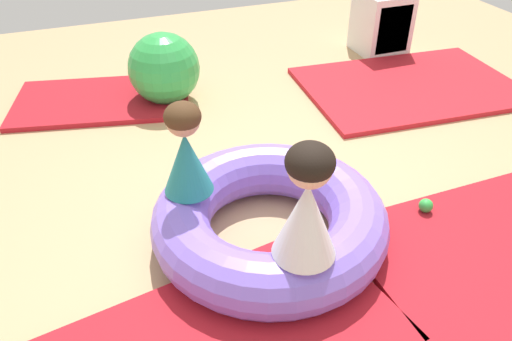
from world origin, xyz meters
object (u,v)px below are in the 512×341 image
object	(u,v)px
exercise_ball_large	(164,69)
child_in_white	(307,204)
inflatable_cushion	(270,219)
storage_cube	(383,23)
play_ball_green	(426,205)
child_in_teal	(186,150)

from	to	relation	value
exercise_ball_large	child_in_white	bearing A→B (deg)	-86.29
exercise_ball_large	inflatable_cushion	bearing A→B (deg)	-85.14
child_in_white	exercise_ball_large	size ratio (longest dim) A/B	0.99
storage_cube	play_ball_green	bearing A→B (deg)	-116.22
inflatable_cushion	exercise_ball_large	xyz separation A→B (m)	(-0.15, 1.82, 0.13)
play_ball_green	storage_cube	bearing A→B (deg)	63.78
child_in_white	play_ball_green	bearing A→B (deg)	90.77
storage_cube	child_in_teal	bearing A→B (deg)	-141.02
child_in_teal	exercise_ball_large	bearing A→B (deg)	9.68
child_in_teal	storage_cube	distance (m)	3.06
inflatable_cushion	exercise_ball_large	world-z (taller)	exercise_ball_large
child_in_white	storage_cube	xyz separation A→B (m)	(2.02, 2.54, -0.30)
child_in_white	play_ball_green	size ratio (longest dim) A/B	6.95
inflatable_cushion	play_ball_green	xyz separation A→B (m)	(0.90, -0.12, -0.07)
child_in_white	child_in_teal	bearing A→B (deg)	-167.44
play_ball_green	exercise_ball_large	distance (m)	2.22
storage_cube	inflatable_cushion	bearing A→B (deg)	-133.41
child_in_white	exercise_ball_large	bearing A→B (deg)	166.43
play_ball_green	child_in_white	bearing A→B (deg)	-161.95
child_in_teal	exercise_ball_large	size ratio (longest dim) A/B	0.89
child_in_teal	child_in_white	size ratio (longest dim) A/B	0.89
inflatable_cushion	child_in_white	size ratio (longest dim) A/B	2.22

